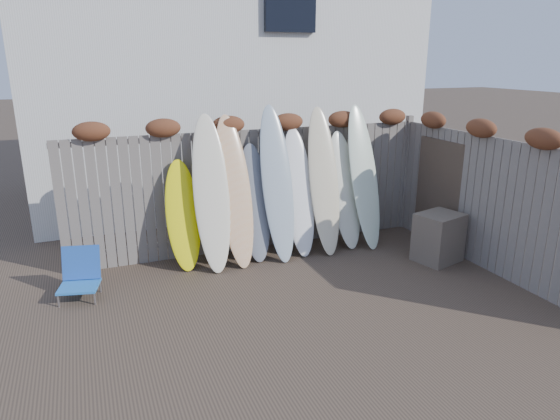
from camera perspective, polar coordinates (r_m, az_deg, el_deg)
name	(u,v)px	position (r m, az deg, el deg)	size (l,w,h in m)	color
ground	(315,310)	(6.52, 3.99, -11.33)	(80.00, 80.00, 0.00)	#493A2D
back_fence	(256,179)	(8.21, -2.71, 3.53)	(6.05, 0.28, 2.24)	slate
right_fence	(493,196)	(7.98, 23.13, 1.47)	(0.28, 4.40, 2.24)	slate
house	(215,53)	(12.05, -7.49, 17.36)	(8.50, 5.50, 6.33)	silver
beach_chair	(80,275)	(7.26, -21.87, -6.87)	(0.60, 0.63, 0.66)	blue
wooden_crate	(438,237)	(8.24, 17.65, -3.01)	(0.66, 0.55, 0.77)	brown
lattice_panel	(442,194)	(8.81, 17.99, 1.75)	(0.05, 1.20, 1.80)	#45342A
surfboard_0	(183,215)	(7.65, -11.04, -0.60)	(0.51, 0.07, 1.70)	#FFF50E
surfboard_1	(211,193)	(7.53, -7.85, 1.91)	(0.54, 0.07, 2.40)	#F0E7CA
surfboard_2	(235,191)	(7.65, -5.21, 2.13)	(0.52, 0.07, 2.38)	#F1B683
surfboard_3	(255,203)	(7.86, -2.90, 0.83)	(0.48, 0.07, 1.89)	slate
surfboard_4	(277,184)	(7.84, -0.32, 3.05)	(0.50, 0.07, 2.50)	#99ACBA
surfboard_5	(299,192)	(8.08, 2.15, 2.07)	(0.50, 0.07, 2.11)	white
surfboard_6	(324,181)	(8.17, 5.03, 3.33)	(0.49, 0.07, 2.44)	beige
surfboard_7	(345,190)	(8.46, 7.42, 2.28)	(0.53, 0.07, 2.01)	silver
surfboard_8	(364,177)	(8.50, 9.59, 3.74)	(0.50, 0.07, 2.46)	silver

